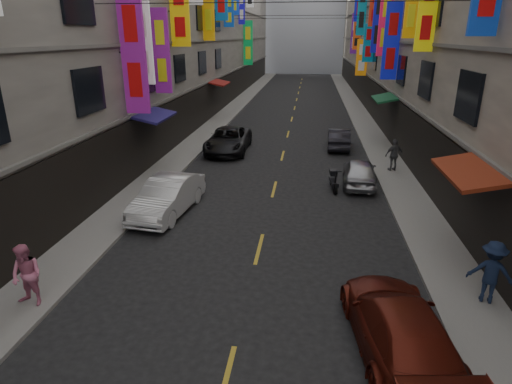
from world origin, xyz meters
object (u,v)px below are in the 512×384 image
(car_right_near, at_px, (399,327))
(car_left_mid, at_px, (168,196))
(pedestrian_rfar, at_px, (394,155))
(car_left_far, at_px, (228,140))
(scooter_far_right, at_px, (334,180))
(pedestrian_rnear, at_px, (491,272))
(car_right_far, at_px, (339,138))
(pedestrian_lfar, at_px, (27,276))
(car_right_mid, at_px, (360,172))

(car_right_near, bearing_deg, car_left_mid, -50.25)
(car_right_near, xyz_separation_m, pedestrian_rfar, (2.27, 13.97, 0.28))
(car_left_mid, bearing_deg, car_left_far, 93.38)
(scooter_far_right, height_order, pedestrian_rnear, pedestrian_rnear)
(pedestrian_rnear, bearing_deg, car_right_near, 57.77)
(scooter_far_right, bearing_deg, pedestrian_rfar, -142.03)
(car_left_far, height_order, car_right_near, car_left_far)
(car_right_near, bearing_deg, car_right_far, -96.29)
(car_right_far, bearing_deg, pedestrian_lfar, 65.79)
(scooter_far_right, xyz_separation_m, car_right_mid, (1.25, 0.80, 0.21))
(car_left_far, distance_m, pedestrian_rfar, 9.89)
(car_right_mid, distance_m, pedestrian_rnear, 9.86)
(car_right_mid, distance_m, pedestrian_lfar, 14.74)
(car_right_far, relative_size, pedestrian_rnear, 2.21)
(car_right_mid, bearing_deg, car_right_far, -81.42)
(pedestrian_lfar, distance_m, pedestrian_rnear, 12.06)
(car_right_near, distance_m, pedestrian_rfar, 14.15)
(car_left_far, bearing_deg, car_right_near, -68.20)
(car_left_mid, relative_size, car_left_far, 0.86)
(car_right_mid, distance_m, car_right_far, 7.13)
(pedestrian_lfar, height_order, pedestrian_rfar, pedestrian_lfar)
(car_right_near, xyz_separation_m, car_right_far, (-0.28, 18.86, -0.05))
(scooter_far_right, xyz_separation_m, car_left_far, (-6.15, 6.20, 0.28))
(scooter_far_right, height_order, pedestrian_lfar, pedestrian_lfar)
(pedestrian_lfar, distance_m, pedestrian_rfar, 17.69)
(car_left_far, relative_size, car_right_near, 1.10)
(scooter_far_right, xyz_separation_m, pedestrian_rfar, (3.21, 3.01, 0.52))
(car_left_far, height_order, car_right_mid, car_left_far)
(car_left_far, distance_m, pedestrian_rnear, 17.88)
(scooter_far_right, bearing_deg, pedestrian_rnear, 107.36)
(car_right_near, height_order, pedestrian_lfar, pedestrian_lfar)
(scooter_far_right, relative_size, car_right_near, 0.38)
(pedestrian_rfar, bearing_deg, pedestrian_rnear, 71.48)
(car_right_mid, bearing_deg, pedestrian_lfar, 53.33)
(car_left_far, bearing_deg, car_right_far, 13.42)
(car_right_near, relative_size, car_right_far, 1.23)
(car_left_mid, xyz_separation_m, car_right_near, (7.68, -7.19, -0.05))
(car_right_near, bearing_deg, pedestrian_rfar, -106.39)
(car_left_far, xyz_separation_m, car_right_mid, (7.40, -5.40, -0.07))
(car_left_far, height_order, pedestrian_lfar, pedestrian_lfar)
(scooter_far_right, bearing_deg, car_right_near, 89.66)
(car_right_far, bearing_deg, car_left_far, 15.90)
(pedestrian_lfar, bearing_deg, pedestrian_rnear, 18.44)
(car_right_mid, bearing_deg, car_left_mid, 33.48)
(pedestrian_rnear, distance_m, pedestrian_rfar, 11.77)
(car_right_mid, xyz_separation_m, pedestrian_rnear, (2.39, -9.56, 0.34))
(car_right_far, height_order, pedestrian_rnear, pedestrian_rnear)
(car_right_near, distance_m, car_right_mid, 11.76)
(car_right_near, bearing_deg, car_left_far, -74.72)
(scooter_far_right, relative_size, pedestrian_rnear, 1.04)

